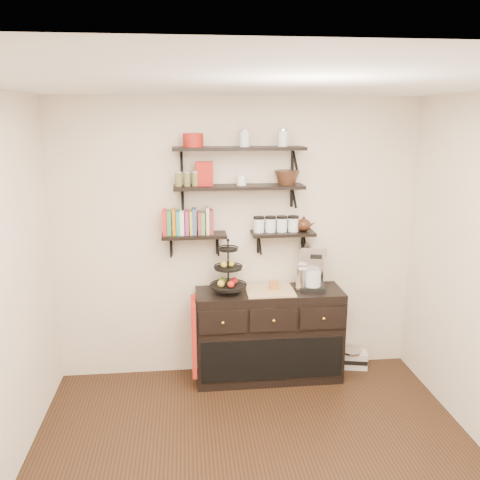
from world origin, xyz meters
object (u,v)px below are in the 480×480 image
(radio, at_px, (351,359))
(fruit_stand, at_px, (229,275))
(coffee_maker, at_px, (312,268))
(sideboard, at_px, (269,334))

(radio, bearing_deg, fruit_stand, -162.98)
(fruit_stand, xyz_separation_m, radio, (1.27, 0.10, -0.98))
(coffee_maker, bearing_deg, fruit_stand, -167.43)
(fruit_stand, height_order, coffee_maker, fruit_stand)
(fruit_stand, bearing_deg, coffee_maker, 1.86)
(sideboard, relative_size, fruit_stand, 2.81)
(fruit_stand, distance_m, radio, 1.61)
(coffee_maker, bearing_deg, radio, 19.85)
(fruit_stand, relative_size, coffee_maker, 1.14)
(fruit_stand, bearing_deg, radio, 4.56)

